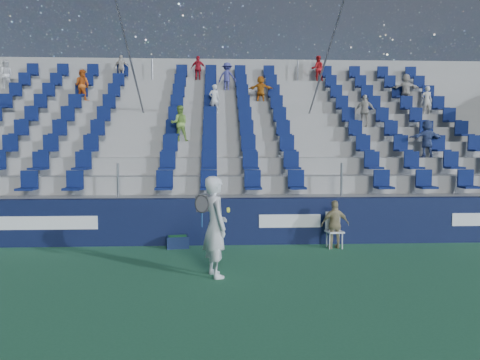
# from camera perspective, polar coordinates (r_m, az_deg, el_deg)

# --- Properties ---
(ground) EXTENTS (70.00, 70.00, 0.00)m
(ground) POSITION_cam_1_polar(r_m,az_deg,el_deg) (9.25, -0.37, -11.81)
(ground) COLOR #32754C
(ground) RESTS_ON ground
(sponsor_wall) EXTENTS (24.00, 0.32, 1.20)m
(sponsor_wall) POSITION_cam_1_polar(r_m,az_deg,el_deg) (12.20, -1.01, -5.05)
(sponsor_wall) COLOR #0F1739
(sponsor_wall) RESTS_ON ground
(grandstand) EXTENTS (24.00, 8.17, 6.63)m
(grandstand) POSITION_cam_1_polar(r_m,az_deg,el_deg) (17.14, -1.58, 2.74)
(grandstand) COLOR #989893
(grandstand) RESTS_ON ground
(tennis_player) EXTENTS (0.74, 0.83, 1.97)m
(tennis_player) POSITION_cam_1_polar(r_m,az_deg,el_deg) (9.14, -3.04, -5.67)
(tennis_player) COLOR silver
(tennis_player) RESTS_ON ground
(line_judge_chair) EXTENTS (0.44, 0.46, 0.89)m
(line_judge_chair) POSITION_cam_1_polar(r_m,az_deg,el_deg) (12.08, 11.34, -5.66)
(line_judge_chair) COLOR white
(line_judge_chair) RESTS_ON ground
(line_judge) EXTENTS (0.72, 0.33, 1.20)m
(line_judge) POSITION_cam_1_polar(r_m,az_deg,el_deg) (11.92, 11.52, -5.33)
(line_judge) COLOR tan
(line_judge) RESTS_ON ground
(ball_bin) EXTENTS (0.60, 0.44, 0.31)m
(ball_bin) POSITION_cam_1_polar(r_m,az_deg,el_deg) (11.92, -7.62, -7.42)
(ball_bin) COLOR #101B3C
(ball_bin) RESTS_ON ground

